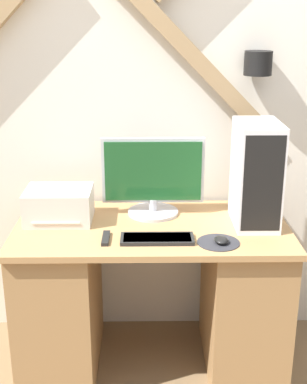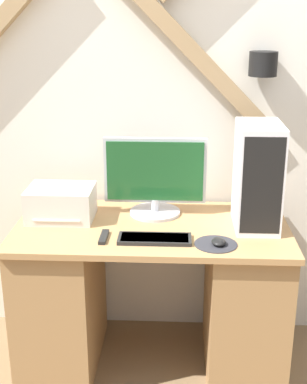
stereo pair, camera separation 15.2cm
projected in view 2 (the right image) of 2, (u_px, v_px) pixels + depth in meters
name	position (u px, v px, depth m)	size (l,w,h in m)	color
wall_back	(154.00, 94.00, 2.82)	(6.40, 0.19, 2.72)	silver
desk	(152.00, 294.00, 2.75)	(1.34, 0.70, 0.79)	tan
monitor	(155.00, 177.00, 2.71)	(0.52, 0.26, 0.40)	#B7B7BC
keyboard	(155.00, 239.00, 2.45)	(0.34, 0.13, 0.02)	black
mousepad	(216.00, 244.00, 2.41)	(0.19, 0.19, 0.00)	#2D2D33
mouse	(219.00, 242.00, 2.40)	(0.06, 0.08, 0.03)	black
computer_tower	(258.00, 176.00, 2.54)	(0.20, 0.32, 0.51)	white
printer	(61.00, 203.00, 2.69)	(0.33, 0.26, 0.16)	beige
remote_control	(104.00, 237.00, 2.47)	(0.03, 0.15, 0.02)	black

